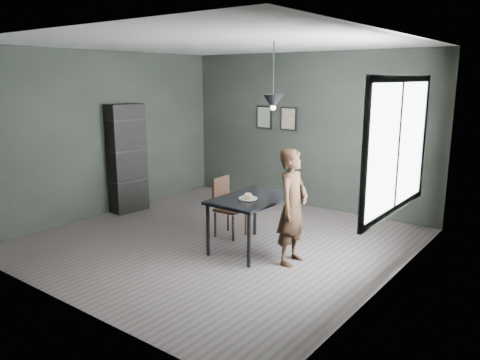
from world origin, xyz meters
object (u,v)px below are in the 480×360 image
Objects in this scene: shelf_unit at (127,158)px; pendant_lamp at (273,101)px; woman at (293,207)px; white_plate at (248,199)px; wood_chair at (226,203)px; cafe_table at (252,203)px.

pendant_lamp reaches higher than shelf_unit.
shelf_unit is at bearing 80.85° from woman.
wood_chair is at bearing 150.67° from white_plate.
white_plate is at bearing -81.53° from cafe_table.
white_plate is at bearing 90.62° from woman.
pendant_lamp is (3.17, -0.14, 1.10)m from shelf_unit.
shelf_unit is at bearing 175.22° from cafe_table.
wood_chair is at bearing 170.13° from pendant_lamp.
woman is (0.68, -0.07, 0.07)m from cafe_table.
white_plate is 2.97m from shelf_unit.
pendant_lamp reaches higher than woman.
pendant_lamp is at bearing 3.87° from shelf_unit.
shelf_unit reaches higher than cafe_table.
wood_chair is 1.80m from pendant_lamp.
shelf_unit is at bearing 172.79° from white_plate.
pendant_lamp is at bearing -12.70° from wood_chair.
wood_chair is (-1.35, 0.33, -0.24)m from woman.
pendant_lamp reaches higher than wood_chair.
white_plate is 0.12× the size of shelf_unit.
shelf_unit is 3.36m from pendant_lamp.
white_plate is (0.02, -0.13, 0.08)m from cafe_table.
pendant_lamp is (0.92, -0.16, 1.54)m from wood_chair.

